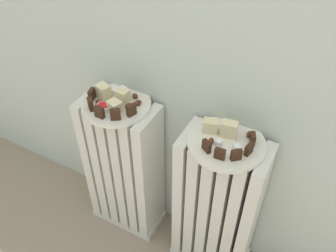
{
  "coord_description": "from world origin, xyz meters",
  "views": [
    {
      "loc": [
        0.39,
        -0.44,
        1.32
      ],
      "look_at": [
        0.0,
        0.28,
        0.6
      ],
      "focal_mm": 37.88,
      "sensor_mm": 36.0,
      "label": 1
    }
  ],
  "objects_px": {
    "radiator_right": "(216,208)",
    "plate_right": "(226,143)",
    "plate_left": "(116,104)",
    "radiator_left": "(124,169)",
    "fork": "(111,101)",
    "jam_bowl_left": "(104,107)"
  },
  "relations": [
    {
      "from": "radiator_left",
      "to": "fork",
      "type": "height_order",
      "value": "fork"
    },
    {
      "from": "plate_right",
      "to": "jam_bowl_left",
      "type": "distance_m",
      "value": 0.4
    },
    {
      "from": "radiator_right",
      "to": "plate_left",
      "type": "distance_m",
      "value": 0.49
    },
    {
      "from": "radiator_right",
      "to": "plate_right",
      "type": "xyz_separation_m",
      "value": [
        0.0,
        0.0,
        0.31
      ]
    },
    {
      "from": "radiator_left",
      "to": "plate_left",
      "type": "relative_size",
      "value": 2.68
    },
    {
      "from": "radiator_right",
      "to": "plate_right",
      "type": "height_order",
      "value": "plate_right"
    },
    {
      "from": "jam_bowl_left",
      "to": "fork",
      "type": "height_order",
      "value": "jam_bowl_left"
    },
    {
      "from": "plate_left",
      "to": "plate_right",
      "type": "bearing_deg",
      "value": 0.0
    },
    {
      "from": "radiator_right",
      "to": "plate_right",
      "type": "bearing_deg",
      "value": 0.0
    },
    {
      "from": "plate_left",
      "to": "plate_right",
      "type": "distance_m",
      "value": 0.38
    },
    {
      "from": "plate_left",
      "to": "fork",
      "type": "xyz_separation_m",
      "value": [
        -0.02,
        -0.0,
        0.01
      ]
    },
    {
      "from": "fork",
      "to": "plate_left",
      "type": "bearing_deg",
      "value": 0.16
    },
    {
      "from": "radiator_left",
      "to": "fork",
      "type": "xyz_separation_m",
      "value": [
        -0.02,
        -0.0,
        0.32
      ]
    },
    {
      "from": "radiator_right",
      "to": "plate_left",
      "type": "height_order",
      "value": "plate_left"
    },
    {
      "from": "plate_right",
      "to": "jam_bowl_left",
      "type": "bearing_deg",
      "value": -173.07
    },
    {
      "from": "plate_right",
      "to": "fork",
      "type": "xyz_separation_m",
      "value": [
        -0.4,
        -0.0,
        0.01
      ]
    },
    {
      "from": "radiator_left",
      "to": "jam_bowl_left",
      "type": "distance_m",
      "value": 0.34
    },
    {
      "from": "plate_left",
      "to": "jam_bowl_left",
      "type": "xyz_separation_m",
      "value": [
        -0.01,
        -0.05,
        0.02
      ]
    },
    {
      "from": "radiator_right",
      "to": "jam_bowl_left",
      "type": "bearing_deg",
      "value": -173.07
    },
    {
      "from": "radiator_left",
      "to": "fork",
      "type": "relative_size",
      "value": 6.66
    },
    {
      "from": "radiator_right",
      "to": "plate_left",
      "type": "xyz_separation_m",
      "value": [
        -0.38,
        0.0,
        0.31
      ]
    },
    {
      "from": "plate_right",
      "to": "plate_left",
      "type": "bearing_deg",
      "value": 180.0
    }
  ]
}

